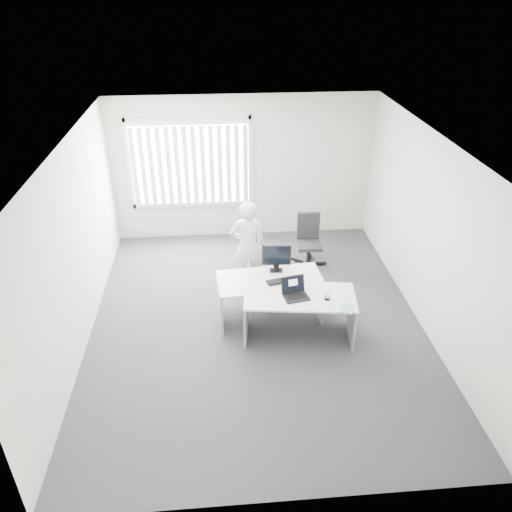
{
  "coord_description": "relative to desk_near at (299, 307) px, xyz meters",
  "views": [
    {
      "loc": [
        -0.54,
        -6.13,
        4.71
      ],
      "look_at": [
        0.0,
        0.15,
        1.09
      ],
      "focal_mm": 35.0,
      "sensor_mm": 36.0,
      "label": 1
    }
  ],
  "objects": [
    {
      "name": "desk_far",
      "position": [
        -0.37,
        0.48,
        -0.0
      ],
      "size": [
        1.62,
        0.85,
        0.72
      ],
      "rotation": [
        0.0,
        0.0,
        0.08
      ],
      "color": "silver",
      "rests_on": "ground"
    },
    {
      "name": "keyboard",
      "position": [
        -0.21,
        0.39,
        0.21
      ],
      "size": [
        0.47,
        0.25,
        0.02
      ],
      "primitive_type": "cube",
      "rotation": [
        0.0,
        0.0,
        0.24
      ],
      "color": "black",
      "rests_on": "desk_far"
    },
    {
      "name": "desk_near",
      "position": [
        0.0,
        0.0,
        0.0
      ],
      "size": [
        1.65,
        0.93,
        0.72
      ],
      "rotation": [
        0.0,
        0.0,
        -0.13
      ],
      "color": "silver",
      "rests_on": "ground"
    },
    {
      "name": "person",
      "position": [
        -0.64,
        1.36,
        0.29
      ],
      "size": [
        0.62,
        0.43,
        1.6
      ],
      "primitive_type": "imported",
      "rotation": [
        0.0,
        0.0,
        3.22
      ],
      "color": "silver",
      "rests_on": "ground"
    },
    {
      "name": "wall_back",
      "position": [
        -0.58,
        3.38,
        0.88
      ],
      "size": [
        5.0,
        0.02,
        2.8
      ],
      "primitive_type": "cube",
      "color": "beige",
      "rests_on": "ground"
    },
    {
      "name": "office_chair",
      "position": [
        0.51,
        2.04,
        -0.21
      ],
      "size": [
        0.57,
        0.57,
        0.97
      ],
      "rotation": [
        0.0,
        0.0,
        -0.03
      ],
      "color": "black",
      "rests_on": "ground"
    },
    {
      "name": "window",
      "position": [
        -1.58,
        3.34,
        1.03
      ],
      "size": [
        2.32,
        0.06,
        1.76
      ],
      "primitive_type": "cube",
      "color": "silver",
      "rests_on": "wall_back"
    },
    {
      "name": "booklet",
      "position": [
        0.58,
        -0.36,
        0.21
      ],
      "size": [
        0.25,
        0.28,
        0.01
      ],
      "primitive_type": "cube",
      "rotation": [
        0.0,
        0.0,
        -0.42
      ],
      "color": "white",
      "rests_on": "desk_near"
    },
    {
      "name": "monitor",
      "position": [
        -0.25,
        0.7,
        0.42
      ],
      "size": [
        0.45,
        0.16,
        0.44
      ],
      "primitive_type": null,
      "rotation": [
        0.0,
        0.0,
        -0.08
      ],
      "color": "black",
      "rests_on": "desk_far"
    },
    {
      "name": "ground",
      "position": [
        -0.58,
        0.38,
        -0.52
      ],
      "size": [
        6.0,
        6.0,
        0.0
      ],
      "primitive_type": "plane",
      "color": "#44434A",
      "rests_on": "ground"
    },
    {
      "name": "mouse",
      "position": [
        0.37,
        -0.1,
        0.23
      ],
      "size": [
        0.1,
        0.13,
        0.05
      ],
      "primitive_type": null,
      "rotation": [
        0.0,
        0.0,
        -0.28
      ],
      "color": "silver",
      "rests_on": "paper_sheet"
    },
    {
      "name": "ceiling",
      "position": [
        -0.58,
        0.38,
        2.28
      ],
      "size": [
        5.0,
        6.0,
        0.02
      ],
      "primitive_type": "cube",
      "color": "white",
      "rests_on": "wall_back"
    },
    {
      "name": "paper_sheet",
      "position": [
        0.4,
        -0.07,
        0.2
      ],
      "size": [
        0.32,
        0.24,
        0.0
      ],
      "primitive_type": "cube",
      "rotation": [
        0.0,
        0.0,
        -0.08
      ],
      "color": "white",
      "rests_on": "desk_near"
    },
    {
      "name": "blinds",
      "position": [
        -1.58,
        3.28,
        1.0
      ],
      "size": [
        2.2,
        0.1,
        1.5
      ],
      "primitive_type": null,
      "color": "white",
      "rests_on": "wall_back"
    },
    {
      "name": "wall_right",
      "position": [
        1.92,
        0.38,
        0.88
      ],
      "size": [
        0.02,
        6.0,
        2.8
      ],
      "primitive_type": "cube",
      "color": "beige",
      "rests_on": "ground"
    },
    {
      "name": "wall_left",
      "position": [
        -3.08,
        0.38,
        0.88
      ],
      "size": [
        0.02,
        6.0,
        2.8
      ],
      "primitive_type": "cube",
      "color": "beige",
      "rests_on": "ground"
    },
    {
      "name": "wall_front",
      "position": [
        -0.58,
        -2.62,
        0.88
      ],
      "size": [
        5.0,
        0.02,
        2.8
      ],
      "primitive_type": "cube",
      "color": "beige",
      "rests_on": "ground"
    },
    {
      "name": "laptop",
      "position": [
        -0.06,
        -0.05,
        0.33
      ],
      "size": [
        0.4,
        0.37,
        0.27
      ],
      "primitive_type": null,
      "rotation": [
        0.0,
        0.0,
        0.21
      ],
      "color": "black",
      "rests_on": "desk_near"
    }
  ]
}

